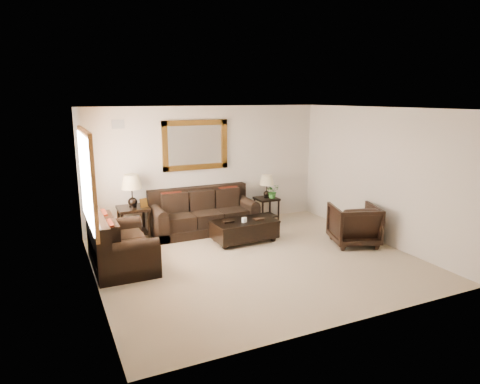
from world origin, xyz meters
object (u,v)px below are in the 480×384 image
end_table_right (267,191)px  armchair (354,222)px  coffee_table (244,229)px  sofa (203,216)px  loveseat (118,247)px  end_table_left (132,197)px

end_table_right → armchair: bearing=-71.4°
end_table_right → coffee_table: size_ratio=0.83×
sofa → loveseat: size_ratio=1.37×
loveseat → coffee_table: 2.56m
loveseat → coffee_table: loveseat is taller
sofa → armchair: size_ratio=2.54×
loveseat → armchair: bearing=-100.3°
loveseat → armchair: 4.54m
loveseat → end_table_left: bearing=-21.4°
sofa → loveseat: 2.41m
armchair → end_table_right: bearing=-52.5°
loveseat → coffee_table: size_ratio=1.26×
loveseat → end_table_left: size_ratio=1.23×
end_table_left → coffee_table: 2.38m
armchair → sofa: bearing=-22.0°
end_table_right → armchair: (0.76, -2.26, -0.27)m
loveseat → armchair: loveseat is taller
loveseat → sofa: bearing=-57.6°
end_table_left → coffee_table: size_ratio=1.02×
end_table_left → armchair: 4.52m
end_table_left → coffee_table: (2.00, -1.14, -0.61)m
loveseat → end_table_right: (3.70, 1.45, 0.37)m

